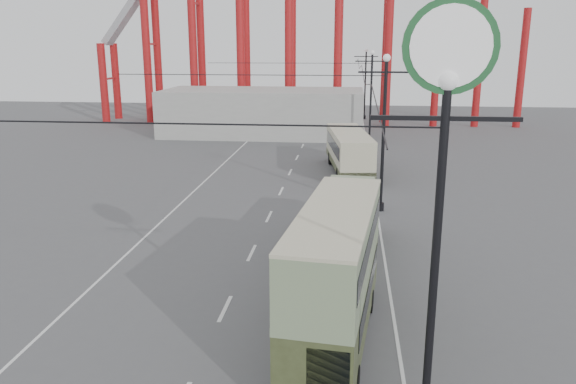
# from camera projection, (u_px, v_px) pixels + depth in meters

# --- Properties ---
(ground) EXTENTS (160.00, 160.00, 0.00)m
(ground) POSITION_uv_depth(u_px,v_px,m) (229.00, 368.00, 17.62)
(ground) COLOR #515153
(ground) RESTS_ON ground
(road_markings) EXTENTS (12.52, 120.00, 0.01)m
(road_markings) POSITION_uv_depth(u_px,v_px,m) (279.00, 200.00, 36.65)
(road_markings) COLOR silver
(road_markings) RESTS_ON ground
(lamp_post_near) EXTENTS (3.20, 0.44, 10.80)m
(lamp_post_near) POSITION_uv_depth(u_px,v_px,m) (444.00, 139.00, 12.15)
(lamp_post_near) COLOR black
(lamp_post_near) RESTS_ON ground
(lamp_post_mid) EXTENTS (3.20, 0.44, 9.32)m
(lamp_post_mid) POSITION_uv_depth(u_px,v_px,m) (383.00, 135.00, 33.15)
(lamp_post_mid) COLOR black
(lamp_post_mid) RESTS_ON ground
(lamp_post_far) EXTENTS (3.20, 0.44, 9.32)m
(lamp_post_far) POSITION_uv_depth(u_px,v_px,m) (371.00, 100.00, 54.30)
(lamp_post_far) COLOR black
(lamp_post_far) RESTS_ON ground
(lamp_post_distant) EXTENTS (3.20, 0.44, 9.32)m
(lamp_post_distant) POSITION_uv_depth(u_px,v_px,m) (365.00, 84.00, 75.45)
(lamp_post_distant) COLOR black
(lamp_post_distant) RESTS_ON ground
(fairground_shed) EXTENTS (22.00, 10.00, 5.00)m
(fairground_shed) POSITION_uv_depth(u_px,v_px,m) (263.00, 112.00, 62.80)
(fairground_shed) COLOR #AEAEA9
(fairground_shed) RESTS_ON ground
(double_decker_bus) EXTENTS (3.21, 9.01, 4.73)m
(double_decker_bus) POSITION_uv_depth(u_px,v_px,m) (336.00, 269.00, 18.52)
(double_decker_bus) COLOR #383F22
(double_decker_bus) RESTS_ON ground
(single_decker_green) EXTENTS (3.31, 10.57, 2.94)m
(single_decker_green) POSITION_uv_depth(u_px,v_px,m) (343.00, 228.00, 25.86)
(single_decker_green) COLOR gray
(single_decker_green) RESTS_ON ground
(single_decker_cream) EXTENTS (3.96, 10.55, 3.20)m
(single_decker_cream) POSITION_uv_depth(u_px,v_px,m) (349.00, 149.00, 44.33)
(single_decker_cream) COLOR beige
(single_decker_cream) RESTS_ON ground
(pedestrian) EXTENTS (0.66, 0.45, 1.74)m
(pedestrian) POSITION_uv_depth(u_px,v_px,m) (322.00, 245.00, 25.88)
(pedestrian) COLOR black
(pedestrian) RESTS_ON ground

